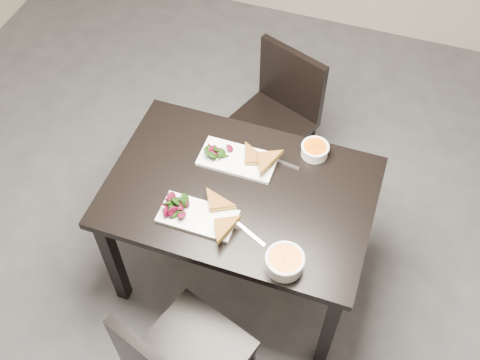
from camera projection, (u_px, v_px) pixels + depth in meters
The scene contains 14 objects.
ground at pixel (236, 299), 3.03m from camera, with size 5.00×5.00×0.00m, color #47474C.
room_shell at pixel (233, 12), 1.57m from camera, with size 5.02×5.02×2.81m.
table at pixel (240, 202), 2.62m from camera, with size 1.20×0.80×0.75m.
chair_far at pixel (278, 112), 3.20m from camera, with size 0.54×0.54×0.85m.
plate_near at pixel (198, 216), 2.44m from camera, with size 0.33×0.17×0.02m, color white.
sandwich_near at pixel (213, 213), 2.41m from camera, with size 0.17×0.13×0.05m, color #A66B22, non-canonical shape.
salad_near at pixel (176, 206), 2.44m from camera, with size 0.10×0.09×0.05m, color black, non-canonical shape.
soup_bowl_near at pixel (285, 261), 2.27m from camera, with size 0.16×0.16×0.07m.
cutlery_near at pixel (249, 233), 2.40m from camera, with size 0.18×0.02×0.00m, color silver.
plate_far at pixel (238, 160), 2.63m from camera, with size 0.36×0.18×0.02m, color white.
sandwich_far at pixel (250, 160), 2.58m from camera, with size 0.18×0.13×0.06m, color #A66B22, non-canonical shape.
salad_far at pixel (217, 150), 2.63m from camera, with size 0.11×0.10×0.05m, color black, non-canonical shape.
soup_bowl_far at pixel (315, 149), 2.64m from camera, with size 0.13×0.13×0.06m.
cutlery_far at pixel (281, 162), 2.63m from camera, with size 0.18×0.02×0.00m, color silver.
Camera 1 is at (0.45, -1.24, 2.80)m, focal length 42.28 mm.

